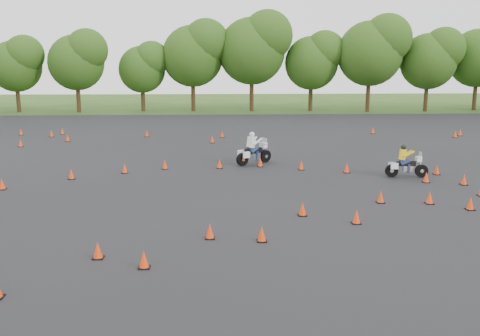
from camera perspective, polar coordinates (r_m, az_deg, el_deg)
name	(u,v)px	position (r m, az deg, el deg)	size (l,w,h in m)	color
ground	(245,229)	(17.32, 0.55, -6.53)	(140.00, 140.00, 0.00)	#2D5119
asphalt_pad	(238,186)	(23.10, -0.20, -1.92)	(62.00, 62.00, 0.00)	black
treeline	(253,68)	(51.70, 1.37, 10.65)	(87.26, 32.30, 10.90)	#2A4B15
traffic_cones	(238,183)	(22.66, -0.22, -1.60)	(36.75, 32.79, 0.45)	#E93809
rider_yellow	(407,161)	(25.83, 17.41, 0.70)	(1.97, 0.60, 1.52)	gold
rider_white	(254,148)	(27.84, 1.48, 2.17)	(2.21, 0.68, 1.70)	silver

